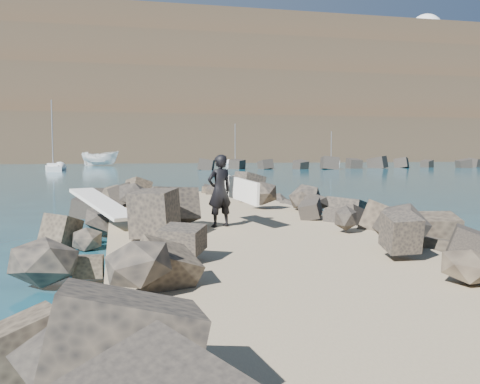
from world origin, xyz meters
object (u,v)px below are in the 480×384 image
(boat_imported, at_px, (100,158))
(sailboat_a, at_px, (53,168))
(surfboard_resting, at_px, (103,208))
(radome, at_px, (426,36))
(surfer_with_board, at_px, (222,191))

(boat_imported, relative_size, sailboat_a, 0.72)
(surfboard_resting, xyz_separation_m, radome, (108.26, 158.89, 41.70))
(surfboard_resting, relative_size, boat_imported, 0.42)
(boat_imported, bearing_deg, radome, -33.83)
(surfboard_resting, bearing_deg, radome, 29.06)
(surfer_with_board, bearing_deg, sailboat_a, 100.17)
(sailboat_a, bearing_deg, surfboard_resting, -82.68)
(surfboard_resting, xyz_separation_m, boat_imported, (-1.99, 75.61, 0.15))
(boat_imported, distance_m, surfer_with_board, 76.52)
(boat_imported, distance_m, radome, 144.28)
(surfboard_resting, height_order, surfer_with_board, surfer_with_board)
(sailboat_a, bearing_deg, radome, 42.54)
(surfer_with_board, height_order, sailboat_a, sailboat_a)
(surfboard_resting, distance_m, radome, 196.74)
(surfer_with_board, bearing_deg, radome, 56.56)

